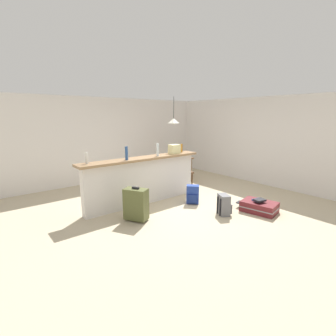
{
  "coord_description": "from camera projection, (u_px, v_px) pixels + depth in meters",
  "views": [
    {
      "loc": [
        -3.55,
        -3.99,
        1.98
      ],
      "look_at": [
        0.18,
        0.64,
        0.71
      ],
      "focal_mm": 26.42,
      "sensor_mm": 36.0,
      "label": 1
    }
  ],
  "objects": [
    {
      "name": "bottle_amber",
      "position": [
        181.0,
        148.0,
        6.24
      ],
      "size": [
        0.06,
        0.06,
        0.21
      ],
      "primitive_type": "cylinder",
      "color": "#9E661E",
      "rests_on": "bar_countertop"
    },
    {
      "name": "dining_chair_near_partition",
      "position": [
        183.0,
        169.0,
        6.95
      ],
      "size": [
        0.48,
        0.48,
        0.93
      ],
      "color": "#4C331E",
      "rests_on": "ground_plane"
    },
    {
      "name": "partition_half_wall",
      "position": [
        143.0,
        182.0,
        5.6
      ],
      "size": [
        2.8,
        0.2,
        1.02
      ],
      "primitive_type": "cube",
      "color": "silver",
      "rests_on": "ground_plane"
    },
    {
      "name": "bottle_white",
      "position": [
        87.0,
        158.0,
        4.74
      ],
      "size": [
        0.06,
        0.06,
        0.21
      ],
      "primitive_type": "cylinder",
      "color": "silver",
      "rests_on": "bar_countertop"
    },
    {
      "name": "backpack_blue",
      "position": [
        193.0,
        195.0,
        5.66
      ],
      "size": [
        0.34,
        0.34,
        0.42
      ],
      "color": "#233D93",
      "rests_on": "ground_plane"
    },
    {
      "name": "bottle_clear",
      "position": [
        158.0,
        150.0,
        5.63
      ],
      "size": [
        0.06,
        0.06,
        0.29
      ],
      "primitive_type": "cylinder",
      "color": "silver",
      "rests_on": "bar_countertop"
    },
    {
      "name": "bottle_blue",
      "position": [
        126.0,
        153.0,
        5.14
      ],
      "size": [
        0.06,
        0.06,
        0.28
      ],
      "primitive_type": "cylinder",
      "color": "#284C89",
      "rests_on": "bar_countertop"
    },
    {
      "name": "suitcase_upright_olive",
      "position": [
        136.0,
        204.0,
        4.7
      ],
      "size": [
        0.43,
        0.5,
        0.67
      ],
      "color": "#51562D",
      "rests_on": "ground_plane"
    },
    {
      "name": "grocery_bag",
      "position": [
        174.0,
        149.0,
        6.01
      ],
      "size": [
        0.26,
        0.18,
        0.22
      ],
      "primitive_type": "cube",
      "color": "beige",
      "rests_on": "bar_countertop"
    },
    {
      "name": "wall_right",
      "position": [
        249.0,
        140.0,
        7.47
      ],
      "size": [
        0.1,
        6.0,
        2.5
      ],
      "primitive_type": "cube",
      "color": "silver",
      "rests_on": "ground_plane"
    },
    {
      "name": "book_stack",
      "position": [
        259.0,
        200.0,
        5.14
      ],
      "size": [
        0.32,
        0.27,
        0.07
      ],
      "color": "#334C99",
      "rests_on": "suitcase_flat_maroon"
    },
    {
      "name": "ground_plane",
      "position": [
        180.0,
        205.0,
        5.63
      ],
      "size": [
        13.0,
        13.0,
        0.05
      ],
      "primitive_type": "cube",
      "color": "#BCAD8E"
    },
    {
      "name": "dining_table",
      "position": [
        171.0,
        161.0,
        7.39
      ],
      "size": [
        1.1,
        0.8,
        0.74
      ],
      "color": "brown",
      "rests_on": "ground_plane"
    },
    {
      "name": "bar_countertop",
      "position": [
        143.0,
        159.0,
        5.49
      ],
      "size": [
        2.96,
        0.4,
        0.05
      ],
      "primitive_type": "cube",
      "color": "#93704C",
      "rests_on": "partition_half_wall"
    },
    {
      "name": "pendant_lamp",
      "position": [
        174.0,
        121.0,
        7.13
      ],
      "size": [
        0.34,
        0.34,
        0.79
      ],
      "color": "black"
    },
    {
      "name": "backpack_grey",
      "position": [
        224.0,
        205.0,
        5.0
      ],
      "size": [
        0.32,
        0.33,
        0.42
      ],
      "color": "slate",
      "rests_on": "ground_plane"
    },
    {
      "name": "wall_back",
      "position": [
        115.0,
        139.0,
        7.69
      ],
      "size": [
        6.6,
        0.1,
        2.5
      ],
      "primitive_type": "cube",
      "color": "silver",
      "rests_on": "ground_plane"
    },
    {
      "name": "suitcase_flat_maroon",
      "position": [
        259.0,
        207.0,
        5.17
      ],
      "size": [
        0.62,
        0.88,
        0.22
      ],
      "color": "maroon",
      "rests_on": "ground_plane"
    }
  ]
}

